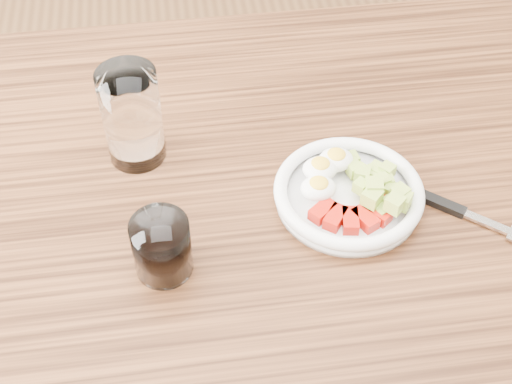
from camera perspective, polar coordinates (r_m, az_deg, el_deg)
dining_table at (r=1.00m, az=0.65°, el=-5.42°), size 1.50×0.90×0.77m
bowl at (r=0.93m, az=7.43°, el=0.05°), size 0.20×0.20×0.05m
fork at (r=0.95m, az=15.09°, el=-1.12°), size 0.18×0.16×0.01m
water_glass at (r=0.96m, az=-9.90°, el=6.00°), size 0.08×0.08×0.14m
coffee_glass at (r=0.84m, az=-7.54°, el=-4.41°), size 0.07×0.07×0.08m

